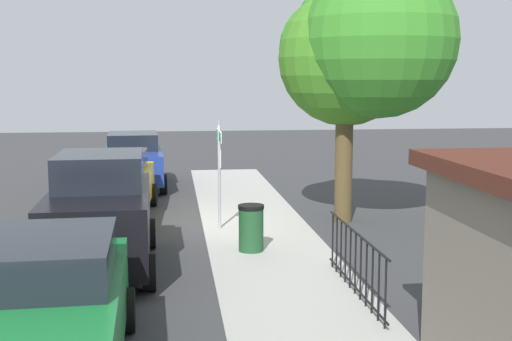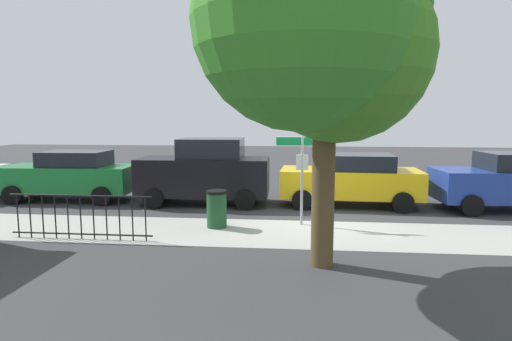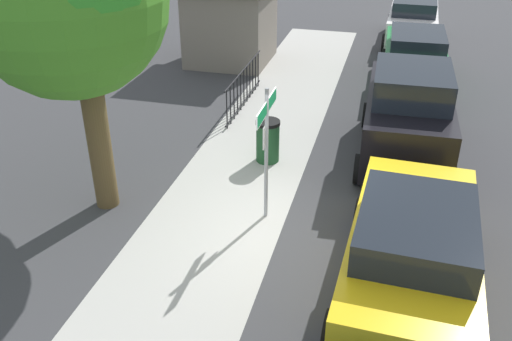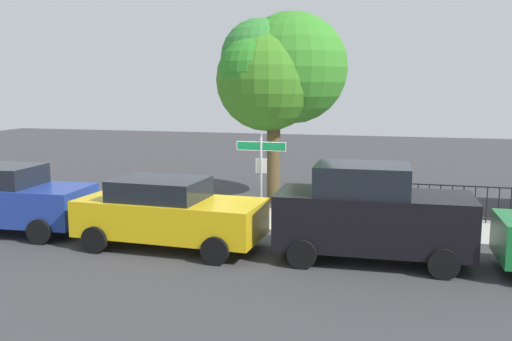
% 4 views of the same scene
% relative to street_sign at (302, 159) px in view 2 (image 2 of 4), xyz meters
% --- Properties ---
extents(ground_plane, '(60.00, 60.00, 0.00)m').
position_rel_street_sign_xyz_m(ground_plane, '(-0.39, -0.40, -1.79)').
color(ground_plane, '#38383A').
extents(sidewalk_strip, '(24.00, 2.60, 0.00)m').
position_rel_street_sign_xyz_m(sidewalk_strip, '(1.61, 0.90, -1.79)').
color(sidewalk_strip, '#AAA8A1').
rests_on(sidewalk_strip, ground_plane).
extents(street_sign, '(1.41, 0.07, 2.60)m').
position_rel_street_sign_xyz_m(street_sign, '(0.00, 0.00, 0.00)').
color(street_sign, '#9EA0A5').
rests_on(street_sign, ground_plane).
extents(shade_tree, '(4.27, 4.19, 6.37)m').
position_rel_street_sign_xyz_m(shade_tree, '(-0.38, 3.44, 2.59)').
color(shade_tree, brown).
rests_on(shade_tree, ground_plane).
extents(car_blue, '(4.46, 2.23, 1.80)m').
position_rel_street_sign_xyz_m(car_blue, '(-6.43, -2.41, -0.88)').
color(car_blue, navy).
rests_on(car_blue, ground_plane).
extents(car_yellow, '(4.53, 2.21, 1.69)m').
position_rel_street_sign_xyz_m(car_yellow, '(-1.64, -2.67, -0.93)').
color(car_yellow, yellow).
rests_on(car_yellow, ground_plane).
extents(car_black, '(4.32, 2.12, 2.19)m').
position_rel_street_sign_xyz_m(car_black, '(3.17, -2.47, -0.72)').
color(car_black, black).
rests_on(car_black, ground_plane).
extents(car_green, '(4.51, 2.06, 1.72)m').
position_rel_street_sign_xyz_m(car_green, '(7.96, -2.59, -0.92)').
color(car_green, '#187131').
rests_on(car_green, ground_plane).
extents(iron_fence, '(3.49, 0.04, 1.07)m').
position_rel_street_sign_xyz_m(iron_fence, '(5.23, 1.90, -1.24)').
color(iron_fence, black).
rests_on(iron_fence, ground_plane).
extents(trash_bin, '(0.55, 0.55, 0.98)m').
position_rel_street_sign_xyz_m(trash_bin, '(2.22, 0.50, -1.30)').
color(trash_bin, '#1E4C28').
rests_on(trash_bin, ground_plane).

